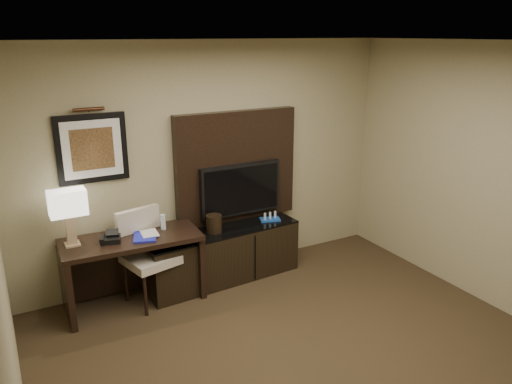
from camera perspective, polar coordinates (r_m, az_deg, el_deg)
ceiling at (r=3.42m, az=11.81°, el=16.35°), size 4.50×5.00×0.01m
wall_back at (r=5.75m, az=-5.21°, el=3.46°), size 4.50×0.01×2.70m
wall_left at (r=2.98m, az=-26.63°, el=-12.59°), size 0.01×5.00×2.70m
desk at (r=5.46m, az=-13.81°, el=-8.73°), size 1.43×0.66×0.75m
credenza at (r=5.84m, az=-3.87°, el=-7.13°), size 1.84×0.62×0.62m
tv_wall_panel at (r=5.84m, az=-2.25°, el=2.93°), size 1.50×0.12×1.30m
tv at (r=5.82m, az=-1.79°, el=0.33°), size 1.00×0.08×0.60m
artwork at (r=5.30m, az=-18.24°, el=4.74°), size 0.70×0.04×0.70m
picture_light at (r=5.19m, az=-18.59°, el=8.95°), size 0.04×0.04×0.30m
desk_chair at (r=5.38m, az=-11.97°, el=-7.39°), size 0.61×0.67×1.03m
table_lamp at (r=5.19m, az=-20.59°, el=-2.54°), size 0.41×0.27×0.62m
desk_phone at (r=5.24m, az=-16.31°, el=-4.99°), size 0.23×0.22×0.10m
blue_folder at (r=5.27m, az=-12.59°, el=-4.99°), size 0.30×0.35×0.02m
book at (r=5.27m, az=-13.07°, el=-3.78°), size 0.17×0.04×0.23m
water_bottle at (r=5.42m, az=-10.58°, el=-3.39°), size 0.06×0.06×0.16m
ice_bucket at (r=5.61m, az=-4.83°, el=-3.62°), size 0.19×0.19×0.20m
minibar_tray at (r=5.96m, az=1.62°, el=-2.85°), size 0.27×0.21×0.08m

